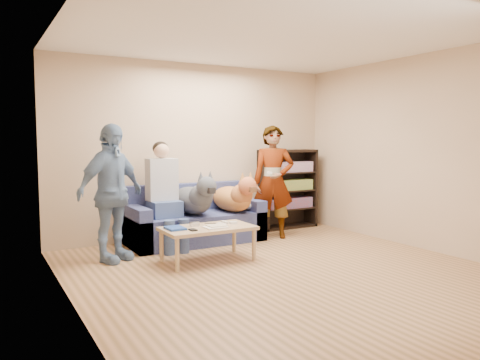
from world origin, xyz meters
TOP-DOWN VIEW (x-y plane):
  - ground at (0.00, 0.00)m, footprint 5.00×5.00m
  - ceiling at (0.00, 0.00)m, footprint 5.00×5.00m
  - wall_back at (0.00, 2.50)m, footprint 4.50×0.00m
  - wall_left at (-2.25, 0.00)m, footprint 0.00×5.00m
  - wall_right at (2.25, 0.00)m, footprint 0.00×5.00m
  - blanket at (0.61, 1.93)m, footprint 0.40×0.34m
  - person_standing_right at (0.91, 1.79)m, footprint 0.73×0.65m
  - person_standing_left at (-1.55, 1.60)m, footprint 1.05×0.82m
  - held_controller at (0.71, 1.59)m, footprint 0.06×0.12m
  - notebook_blue at (-0.94, 1.08)m, footprint 0.20×0.26m
  - papers at (-0.49, 0.93)m, footprint 0.26×0.20m
  - magazine at (-0.46, 0.95)m, footprint 0.22×0.17m
  - camera_silver at (-0.66, 1.15)m, footprint 0.11×0.06m
  - controller_a at (-0.26, 1.13)m, footprint 0.04×0.13m
  - controller_b at (-0.18, 1.05)m, footprint 0.09×0.06m
  - headphone_cup_a at (-0.34, 1.01)m, footprint 0.07×0.07m
  - headphone_cup_b at (-0.34, 1.09)m, footprint 0.07×0.07m
  - pen_orange at (-0.56, 0.87)m, footprint 0.13×0.06m
  - pen_black at (-0.42, 1.21)m, footprint 0.13×0.08m
  - wallet at (-0.79, 0.91)m, footprint 0.07×0.12m
  - sofa at (-0.25, 2.10)m, footprint 1.90×0.85m
  - person_seated at (-0.74, 1.97)m, footprint 0.40×0.73m
  - dog_gray at (-0.32, 1.93)m, footprint 0.44×1.26m
  - dog_tan at (0.29, 1.86)m, footprint 0.42×1.17m
  - coffee_table at (-0.54, 1.03)m, footprint 1.10×0.60m
  - bookshelf at (1.55, 2.33)m, footprint 1.00×0.34m

SIDE VIEW (x-z plane):
  - ground at x=0.00m, z-range 0.00..0.00m
  - sofa at x=-0.25m, z-range -0.13..0.69m
  - coffee_table at x=-0.54m, z-range 0.16..0.58m
  - pen_orange at x=-0.56m, z-range 0.42..0.43m
  - pen_black at x=-0.42m, z-range 0.42..0.43m
  - papers at x=-0.49m, z-range 0.42..0.43m
  - wallet at x=-0.79m, z-range 0.42..0.43m
  - headphone_cup_a at x=-0.34m, z-range 0.42..0.44m
  - headphone_cup_b at x=-0.34m, z-range 0.42..0.44m
  - notebook_blue at x=-0.94m, z-range 0.42..0.45m
  - controller_a at x=-0.26m, z-range 0.42..0.45m
  - controller_b at x=-0.18m, z-range 0.42..0.45m
  - magazine at x=-0.46m, z-range 0.43..0.45m
  - camera_silver at x=-0.66m, z-range 0.42..0.47m
  - blanket at x=0.61m, z-range 0.43..0.57m
  - dog_tan at x=0.29m, z-range 0.34..0.94m
  - dog_gray at x=-0.32m, z-range 0.33..0.97m
  - bookshelf at x=1.55m, z-range 0.03..1.33m
  - person_seated at x=-0.74m, z-range 0.04..1.51m
  - person_standing_left at x=-1.55m, z-range 0.00..1.66m
  - person_standing_right at x=0.91m, z-range 0.00..1.68m
  - held_controller at x=0.71m, z-range 0.98..1.01m
  - wall_back at x=0.00m, z-range -0.95..3.55m
  - wall_left at x=-2.25m, z-range -1.20..3.80m
  - wall_right at x=2.25m, z-range -1.20..3.80m
  - ceiling at x=0.00m, z-range 2.60..2.60m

